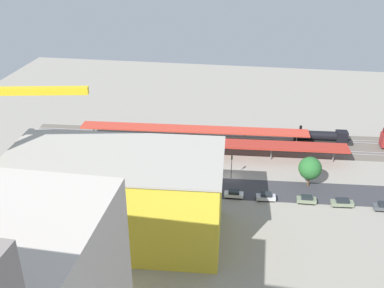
{
  "coord_description": "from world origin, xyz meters",
  "views": [
    {
      "loc": [
        -5.15,
        93.69,
        54.84
      ],
      "look_at": [
        9.04,
        1.34,
        8.74
      ],
      "focal_mm": 42.65,
      "sensor_mm": 36.0,
      "label": 1
    }
  ],
  "objects_px": {
    "parked_car_1": "(342,203)",
    "street_tree_0": "(310,168)",
    "platform_canopy_far": "(193,129)",
    "parked_car_4": "(234,194)",
    "locomotive": "(324,137)",
    "construction_building": "(117,197)",
    "parked_car_0": "(384,207)",
    "street_tree_1": "(77,147)",
    "traffic_light": "(232,163)",
    "street_tree_2": "(88,151)",
    "box_truck_0": "(149,189)",
    "platform_canopy_near": "(210,143)",
    "parked_car_3": "(266,197)",
    "box_truck_1": "(174,188)",
    "parked_car_2": "(306,200)"
  },
  "relations": [
    {
      "from": "platform_canopy_far",
      "to": "parked_car_4",
      "type": "xyz_separation_m",
      "value": [
        -12.85,
        25.6,
        -3.33
      ]
    },
    {
      "from": "parked_car_4",
      "to": "traffic_light",
      "type": "distance_m",
      "value": 8.76
    },
    {
      "from": "parked_car_1",
      "to": "parked_car_2",
      "type": "xyz_separation_m",
      "value": [
        7.42,
        -0.08,
        -0.01
      ]
    },
    {
      "from": "parked_car_4",
      "to": "parked_car_0",
      "type": "bearing_deg",
      "value": 179.58
    },
    {
      "from": "street_tree_1",
      "to": "traffic_light",
      "type": "bearing_deg",
      "value": 179.25
    },
    {
      "from": "parked_car_1",
      "to": "parked_car_2",
      "type": "height_order",
      "value": "parked_car_1"
    },
    {
      "from": "parked_car_3",
      "to": "box_truck_1",
      "type": "bearing_deg",
      "value": 2.24
    },
    {
      "from": "locomotive",
      "to": "parked_car_4",
      "type": "relative_size",
      "value": 3.72
    },
    {
      "from": "box_truck_0",
      "to": "street_tree_0",
      "type": "relative_size",
      "value": 1.42
    },
    {
      "from": "street_tree_2",
      "to": "locomotive",
      "type": "bearing_deg",
      "value": -158.14
    },
    {
      "from": "street_tree_1",
      "to": "traffic_light",
      "type": "xyz_separation_m",
      "value": [
        -37.85,
        0.49,
        -1.23
      ]
    },
    {
      "from": "platform_canopy_far",
      "to": "parked_car_2",
      "type": "relative_size",
      "value": 14.81
    },
    {
      "from": "street_tree_0",
      "to": "traffic_light",
      "type": "xyz_separation_m",
      "value": [
        17.7,
        -0.69,
        -0.59
      ]
    },
    {
      "from": "parked_car_4",
      "to": "street_tree_1",
      "type": "bearing_deg",
      "value": -12.3
    },
    {
      "from": "street_tree_1",
      "to": "traffic_light",
      "type": "distance_m",
      "value": 37.87
    },
    {
      "from": "parked_car_1",
      "to": "traffic_light",
      "type": "relative_size",
      "value": 0.81
    },
    {
      "from": "parked_car_4",
      "to": "street_tree_0",
      "type": "height_order",
      "value": "street_tree_0"
    },
    {
      "from": "box_truck_1",
      "to": "street_tree_1",
      "type": "distance_m",
      "value": 27.91
    },
    {
      "from": "platform_canopy_far",
      "to": "locomotive",
      "type": "bearing_deg",
      "value": -171.67
    },
    {
      "from": "parked_car_1",
      "to": "parked_car_4",
      "type": "relative_size",
      "value": 1.15
    },
    {
      "from": "platform_canopy_near",
      "to": "parked_car_4",
      "type": "relative_size",
      "value": 16.29
    },
    {
      "from": "parked_car_0",
      "to": "construction_building",
      "type": "relative_size",
      "value": 0.11
    },
    {
      "from": "construction_building",
      "to": "street_tree_2",
      "type": "height_order",
      "value": "construction_building"
    },
    {
      "from": "box_truck_0",
      "to": "street_tree_1",
      "type": "distance_m",
      "value": 23.67
    },
    {
      "from": "platform_canopy_near",
      "to": "parked_car_0",
      "type": "relative_size",
      "value": 15.48
    },
    {
      "from": "locomotive",
      "to": "parked_car_2",
      "type": "relative_size",
      "value": 3.78
    },
    {
      "from": "construction_building",
      "to": "parked_car_0",
      "type": "bearing_deg",
      "value": -166.27
    },
    {
      "from": "parked_car_1",
      "to": "street_tree_2",
      "type": "bearing_deg",
      "value": -7.24
    },
    {
      "from": "parked_car_4",
      "to": "locomotive",
      "type": "bearing_deg",
      "value": -125.91
    },
    {
      "from": "box_truck_1",
      "to": "traffic_light",
      "type": "bearing_deg",
      "value": -142.85
    },
    {
      "from": "platform_canopy_far",
      "to": "street_tree_2",
      "type": "xyz_separation_m",
      "value": [
        22.88,
        18.12,
        0.63
      ]
    },
    {
      "from": "locomotive",
      "to": "street_tree_1",
      "type": "xyz_separation_m",
      "value": [
        61.33,
        22.22,
        3.51
      ]
    },
    {
      "from": "platform_canopy_far",
      "to": "parked_car_0",
      "type": "xyz_separation_m",
      "value": [
        -44.36,
        25.83,
        -3.28
      ]
    },
    {
      "from": "street_tree_0",
      "to": "street_tree_2",
      "type": "xyz_separation_m",
      "value": [
        52.21,
        -0.15,
        0.08
      ]
    },
    {
      "from": "box_truck_0",
      "to": "parked_car_3",
      "type": "bearing_deg",
      "value": -174.82
    },
    {
      "from": "platform_canopy_near",
      "to": "traffic_light",
      "type": "bearing_deg",
      "value": 121.47
    },
    {
      "from": "parked_car_1",
      "to": "street_tree_0",
      "type": "bearing_deg",
      "value": -48.21
    },
    {
      "from": "street_tree_0",
      "to": "parked_car_4",
      "type": "bearing_deg",
      "value": 23.97
    },
    {
      "from": "parked_car_2",
      "to": "box_truck_1",
      "type": "relative_size",
      "value": 0.42
    },
    {
      "from": "locomotive",
      "to": "construction_building",
      "type": "distance_m",
      "value": 64.32
    },
    {
      "from": "parked_car_2",
      "to": "construction_building",
      "type": "xyz_separation_m",
      "value": [
        36.6,
        16.48,
        7.65
      ]
    },
    {
      "from": "traffic_light",
      "to": "parked_car_0",
      "type": "bearing_deg",
      "value": 165.84
    },
    {
      "from": "box_truck_0",
      "to": "box_truck_1",
      "type": "relative_size",
      "value": 1.04
    },
    {
      "from": "box_truck_1",
      "to": "traffic_light",
      "type": "height_order",
      "value": "traffic_light"
    },
    {
      "from": "street_tree_1",
      "to": "locomotive",
      "type": "bearing_deg",
      "value": -160.08
    },
    {
      "from": "box_truck_1",
      "to": "parked_car_3",
      "type": "bearing_deg",
      "value": -177.76
    },
    {
      "from": "box_truck_0",
      "to": "traffic_light",
      "type": "distance_m",
      "value": 20.26
    },
    {
      "from": "parked_car_3",
      "to": "parked_car_4",
      "type": "relative_size",
      "value": 1.0
    },
    {
      "from": "box_truck_1",
      "to": "parked_car_2",
      "type": "bearing_deg",
      "value": -177.91
    },
    {
      "from": "locomotive",
      "to": "box_truck_1",
      "type": "distance_m",
      "value": 47.46
    }
  ]
}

